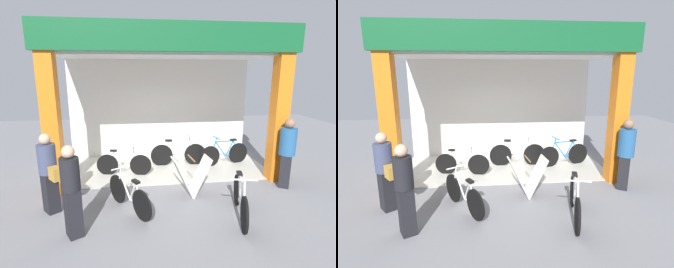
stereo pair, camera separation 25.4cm
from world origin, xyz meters
TOP-DOWN VIEW (x-y plane):
  - ground_plane at (0.00, 0.00)m, footprint 19.50×19.50m
  - shop_facade at (0.00, 1.41)m, footprint 5.95×2.85m
  - bicycle_inside_0 at (0.41, 1.35)m, footprint 1.66×0.46m
  - bicycle_inside_1 at (-1.18, 0.78)m, footprint 1.47×0.40m
  - bicycle_inside_2 at (1.79, 1.21)m, footprint 1.58×0.48m
  - bicycle_parked_0 at (1.10, -1.64)m, footprint 0.52×1.61m
  - bicycle_parked_1 at (-1.03, -1.13)m, footprint 0.85×1.33m
  - sandwich_board_sign at (0.36, -0.60)m, footprint 0.89×0.56m
  - pedestrian_0 at (-2.56, -0.97)m, footprint 0.58×0.64m
  - pedestrian_1 at (-1.95, -1.85)m, footprint 0.42×0.42m
  - pedestrian_2 at (2.73, -0.44)m, footprint 0.51×0.59m

SIDE VIEW (x-z plane):
  - ground_plane at x=0.00m, z-range 0.00..0.00m
  - bicycle_inside_1 at x=-1.18m, z-range -0.08..0.73m
  - bicycle_parked_1 at x=-1.03m, z-range -0.09..0.76m
  - bicycle_inside_2 at x=1.79m, z-range -0.09..0.80m
  - bicycle_parked_0 at x=1.10m, z-range -0.09..0.82m
  - bicycle_inside_0 at x=0.41m, z-range -0.09..0.82m
  - sandwich_board_sign at x=0.36m, z-range 0.00..0.89m
  - pedestrian_1 at x=-1.95m, z-range 0.02..1.63m
  - pedestrian_0 at x=-2.56m, z-range 0.03..1.64m
  - pedestrian_2 at x=2.73m, z-range 0.04..1.73m
  - shop_facade at x=0.00m, z-range 0.16..3.96m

